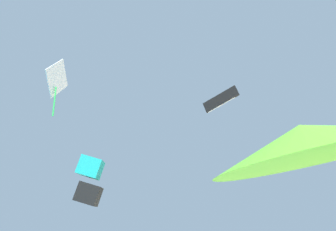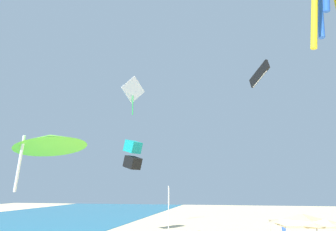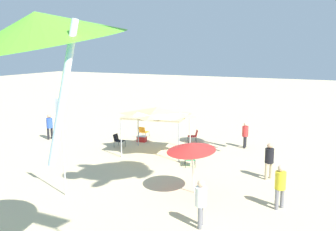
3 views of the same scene
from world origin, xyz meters
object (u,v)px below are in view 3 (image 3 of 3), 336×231
at_px(person_far_stroller, 269,158).
at_px(person_near_umbrella, 201,200).
at_px(person_kite_handler, 50,125).
at_px(kite_delta_lime, 39,28).
at_px(canopy_tent, 157,112).
at_px(folding_chair_left_of_tent, 194,135).
at_px(folding_chair_facing_ocean, 190,157).
at_px(cooler_box, 142,139).
at_px(person_watching_sky, 245,133).
at_px(person_beachcomber, 280,183).
at_px(folding_chair_right_of_tent, 118,140).
at_px(folding_chair_near_cooler, 143,131).
at_px(beach_umbrella, 191,147).
at_px(banner_flag, 62,137).

xyz_separation_m(person_far_stroller, person_near_umbrella, (1.22, 6.11, -0.02)).
relative_size(person_kite_handler, kite_delta_lime, 0.32).
height_order(canopy_tent, folding_chair_left_of_tent, canopy_tent).
distance_m(folding_chair_facing_ocean, cooler_box, 6.05).
bearing_deg(folding_chair_left_of_tent, person_near_umbrella, -6.39).
relative_size(person_watching_sky, person_kite_handler, 0.94).
distance_m(folding_chair_left_of_tent, person_near_umbrella, 12.33).
bearing_deg(kite_delta_lime, person_near_umbrella, -77.14).
distance_m(canopy_tent, person_beachcomber, 9.58).
bearing_deg(person_watching_sky, folding_chair_right_of_tent, -68.65).
bearing_deg(person_kite_handler, folding_chair_near_cooler, -54.89).
relative_size(folding_chair_left_of_tent, person_kite_handler, 0.47).
bearing_deg(folding_chair_left_of_tent, person_far_stroller, 19.48).
xyz_separation_m(canopy_tent, person_watching_sky, (-4.47, -3.47, -1.53)).
height_order(folding_chair_right_of_tent, folding_chair_near_cooler, same).
height_order(beach_umbrella, kite_delta_lime, kite_delta_lime).
bearing_deg(banner_flag, folding_chair_facing_ocean, -118.23).
bearing_deg(folding_chair_right_of_tent, folding_chair_facing_ocean, -105.94).
bearing_deg(person_far_stroller, banner_flag, -20.73).
relative_size(cooler_box, banner_flag, 0.15).
height_order(folding_chair_near_cooler, person_beachcomber, person_beachcomber).
height_order(banner_flag, person_near_umbrella, banner_flag).
bearing_deg(banner_flag, person_near_umbrella, 177.28).
bearing_deg(canopy_tent, person_near_umbrella, 125.92).
height_order(folding_chair_facing_ocean, folding_chair_left_of_tent, same).
xyz_separation_m(canopy_tent, folding_chair_left_of_tent, (-1.01, -3.48, -2.02)).
distance_m(beach_umbrella, person_beachcomber, 3.87).
bearing_deg(person_near_umbrella, beach_umbrella, -163.59).
bearing_deg(beach_umbrella, person_kite_handler, -22.58).
distance_m(banner_flag, kite_delta_lime, 8.27).
relative_size(cooler_box, person_near_umbrella, 0.38).
xyz_separation_m(folding_chair_right_of_tent, person_near_umbrella, (-8.62, 8.15, 0.54)).
relative_size(beach_umbrella, folding_chair_left_of_tent, 2.97).
relative_size(beach_umbrella, kite_delta_lime, 0.45).
distance_m(folding_chair_right_of_tent, folding_chair_left_of_tent, 5.07).
distance_m(cooler_box, person_watching_sky, 6.85).
bearing_deg(folding_chair_right_of_tent, person_far_stroller, -100.80).
height_order(person_watching_sky, person_kite_handler, person_kite_handler).
relative_size(folding_chair_near_cooler, banner_flag, 0.19).
bearing_deg(person_near_umbrella, kite_delta_lime, -31.55).
height_order(beach_umbrella, person_kite_handler, beach_umbrella).
bearing_deg(cooler_box, folding_chair_facing_ocean, 144.29).
bearing_deg(canopy_tent, cooler_box, -43.40).
bearing_deg(folding_chair_near_cooler, person_far_stroller, 155.96).
bearing_deg(banner_flag, folding_chair_right_of_tent, -73.65).
distance_m(cooler_box, person_kite_handler, 6.49).
bearing_deg(person_far_stroller, canopy_tent, -72.85).
xyz_separation_m(beach_umbrella, folding_chair_right_of_tent, (7.16, -5.46, -1.63)).
bearing_deg(person_beachcomber, banner_flag, 137.73).
bearing_deg(person_beachcomber, cooler_box, 86.27).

